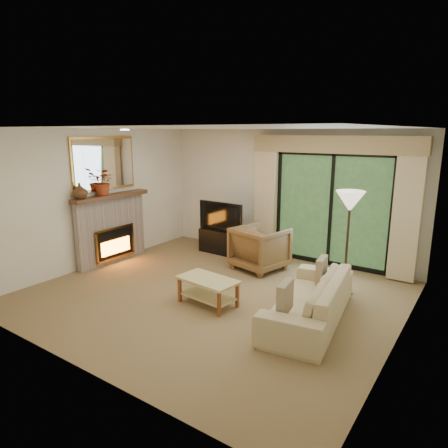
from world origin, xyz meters
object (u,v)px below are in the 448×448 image
Objects in this scene: armchair at (260,248)px; coffee_table at (208,291)px; sofa at (309,298)px; media_console at (224,241)px.

armchair is 1.86m from coffee_table.
sofa reaches higher than coffee_table.
armchair is at bearing -20.58° from media_console.
armchair is at bearing -140.71° from sofa.
sofa is at bearing -33.54° from media_console.
media_console reaches higher than coffee_table.
armchair reaches higher than sofa.
coffee_table is at bearing 107.71° from armchair.
coffee_table is (1.30, -2.31, -0.05)m from media_console.
media_console is 1.12× the size of armchair.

